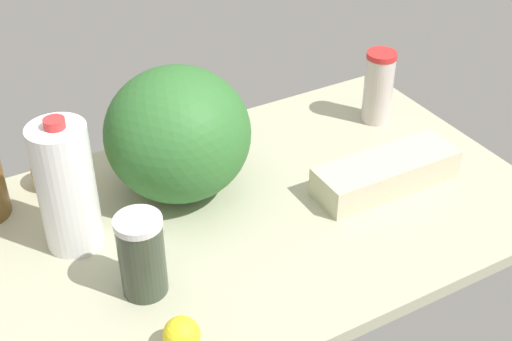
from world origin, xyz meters
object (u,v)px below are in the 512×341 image
(shaker_bottle, at_px, (142,255))
(lemon_far_back, at_px, (182,335))
(watermelon, at_px, (178,134))
(egg_carton, at_px, (386,173))
(tumbler_cup, at_px, (378,87))
(milk_jug, at_px, (66,187))
(orange_beside_bowl, at_px, (50,170))

(shaker_bottle, xyz_separation_m, lemon_far_back, (-0.00, 0.16, -0.05))
(watermelon, bearing_deg, egg_carton, 152.12)
(watermelon, bearing_deg, tumbler_cup, -177.12)
(milk_jug, height_order, orange_beside_bowl, milk_jug)
(shaker_bottle, xyz_separation_m, tumbler_cup, (-0.75, -0.28, 0.01))
(watermelon, height_order, tumbler_cup, watermelon)
(milk_jug, relative_size, lemon_far_back, 4.46)
(watermelon, xyz_separation_m, tumbler_cup, (-0.56, -0.03, -0.05))
(watermelon, xyz_separation_m, orange_beside_bowl, (0.25, -0.15, -0.10))
(egg_carton, relative_size, watermelon, 1.07)
(shaker_bottle, xyz_separation_m, orange_beside_bowl, (0.06, -0.41, -0.04))
(tumbler_cup, xyz_separation_m, lemon_far_back, (0.75, 0.44, -0.06))
(milk_jug, distance_m, tumbler_cup, 0.82)
(watermelon, bearing_deg, milk_jug, 12.43)
(shaker_bottle, bearing_deg, milk_jug, -70.52)
(egg_carton, height_order, tumbler_cup, tumbler_cup)
(lemon_far_back, bearing_deg, shaker_bottle, -89.98)
(tumbler_cup, relative_size, orange_beside_bowl, 2.27)
(tumbler_cup, bearing_deg, watermelon, 2.88)
(orange_beside_bowl, bearing_deg, shaker_bottle, 97.73)
(lemon_far_back, bearing_deg, milk_jug, -79.05)
(shaker_bottle, height_order, tumbler_cup, tumbler_cup)
(shaker_bottle, height_order, milk_jug, milk_jug)
(watermelon, bearing_deg, shaker_bottle, 53.05)
(orange_beside_bowl, xyz_separation_m, lemon_far_back, (-0.06, 0.57, -0.01))
(watermelon, height_order, milk_jug, same)
(tumbler_cup, bearing_deg, shaker_bottle, 20.60)
(lemon_far_back, bearing_deg, egg_carton, -160.99)
(watermelon, relative_size, lemon_far_back, 4.83)
(milk_jug, bearing_deg, orange_beside_bowl, -93.79)
(orange_beside_bowl, bearing_deg, egg_carton, 150.48)
(shaker_bottle, distance_m, lemon_far_back, 0.17)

